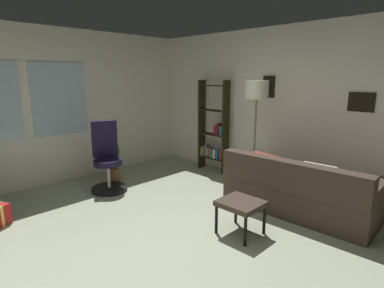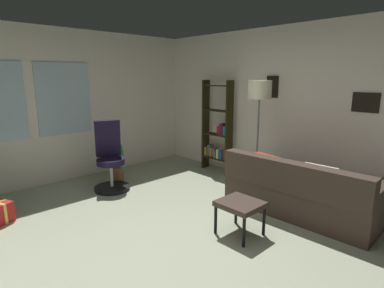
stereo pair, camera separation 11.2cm
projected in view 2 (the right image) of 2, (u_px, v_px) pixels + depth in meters
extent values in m
cube|color=#9CA389|center=(178.00, 254.00, 3.30)|extent=(5.26, 6.19, 0.10)
cube|color=silver|center=(56.00, 107.00, 5.24)|extent=(5.26, 0.10, 2.59)
cube|color=silver|center=(64.00, 99.00, 5.26)|extent=(0.90, 0.03, 1.20)
cube|color=silver|center=(308.00, 109.00, 4.81)|extent=(0.10, 6.19, 2.59)
cube|color=black|center=(272.00, 87.00, 5.13)|extent=(0.02, 0.21, 0.36)
cube|color=black|center=(366.00, 102.00, 4.15)|extent=(0.02, 0.34, 0.27)
cube|color=#3E3027|center=(301.00, 198.00, 4.16)|extent=(0.88, 1.95, 0.39)
cube|color=#3E3027|center=(290.00, 177.00, 3.85)|extent=(0.25, 1.93, 0.38)
cube|color=#3E3027|center=(378.00, 195.00, 3.48)|extent=(0.84, 0.16, 0.20)
cube|color=#3E3027|center=(246.00, 164.00, 4.72)|extent=(0.84, 0.16, 0.20)
cube|color=#3E3027|center=(364.00, 193.00, 4.34)|extent=(0.80, 0.86, 0.39)
cube|color=red|center=(266.00, 169.00, 4.23)|extent=(0.20, 0.42, 0.41)
cube|color=beige|center=(320.00, 182.00, 3.71)|extent=(0.21, 0.41, 0.42)
cube|color=#3E3027|center=(240.00, 204.00, 3.53)|extent=(0.44, 0.47, 0.06)
cylinder|color=black|center=(244.00, 232.00, 3.30)|extent=(0.04, 0.04, 0.34)
cylinder|color=black|center=(264.00, 221.00, 3.56)|extent=(0.04, 0.04, 0.34)
cylinder|color=black|center=(216.00, 220.00, 3.59)|extent=(0.04, 0.04, 0.34)
cylinder|color=black|center=(236.00, 210.00, 3.85)|extent=(0.04, 0.04, 0.34)
cylinder|color=black|center=(112.00, 188.00, 5.02)|extent=(0.56, 0.56, 0.06)
cylinder|color=#B2B2B7|center=(111.00, 174.00, 4.97)|extent=(0.05, 0.05, 0.41)
cylinder|color=black|center=(111.00, 162.00, 4.92)|extent=(0.44, 0.44, 0.09)
cube|color=black|center=(108.00, 138.00, 5.02)|extent=(0.41, 0.25, 0.59)
cube|color=black|center=(229.00, 128.00, 5.67)|extent=(0.18, 0.04, 1.73)
cube|color=black|center=(206.00, 125.00, 6.09)|extent=(0.18, 0.04, 1.73)
cube|color=black|center=(216.00, 158.00, 6.01)|extent=(0.18, 0.56, 0.02)
cube|color=black|center=(217.00, 135.00, 5.92)|extent=(0.18, 0.56, 0.02)
cube|color=black|center=(217.00, 110.00, 5.82)|extent=(0.18, 0.56, 0.02)
cube|color=black|center=(218.00, 86.00, 5.72)|extent=(0.18, 0.56, 0.02)
cube|color=maroon|center=(226.00, 154.00, 5.85)|extent=(0.14, 0.04, 0.21)
cube|color=navy|center=(223.00, 154.00, 5.89)|extent=(0.16, 0.07, 0.18)
cube|color=beige|center=(220.00, 154.00, 5.94)|extent=(0.17, 0.05, 0.18)
cube|color=#2F6E45|center=(217.00, 154.00, 5.99)|extent=(0.17, 0.05, 0.15)
cube|color=#773E6C|center=(216.00, 152.00, 6.04)|extent=(0.13, 0.06, 0.17)
cube|color=#AC7024|center=(213.00, 152.00, 6.08)|extent=(0.14, 0.05, 0.17)
cube|color=#435661|center=(211.00, 150.00, 6.13)|extent=(0.13, 0.06, 0.22)
cube|color=olive|center=(208.00, 151.00, 6.18)|extent=(0.15, 0.05, 0.18)
cube|color=#1A7985|center=(226.00, 131.00, 5.76)|extent=(0.14, 0.05, 0.18)
cube|color=maroon|center=(223.00, 129.00, 5.79)|extent=(0.16, 0.07, 0.22)
cube|color=#A51C19|center=(220.00, 130.00, 5.87)|extent=(0.14, 0.06, 0.16)
cylinder|color=slate|center=(255.00, 187.00, 5.09)|extent=(0.28, 0.28, 0.03)
cylinder|color=slate|center=(257.00, 144.00, 4.94)|extent=(0.03, 0.03, 1.43)
cylinder|color=white|center=(260.00, 90.00, 4.75)|extent=(0.36, 0.36, 0.28)
cylinder|color=brown|center=(117.00, 174.00, 5.46)|extent=(0.22, 0.22, 0.24)
ellipsoid|color=#286D2A|center=(109.00, 159.00, 5.38)|extent=(0.17, 0.17, 0.31)
ellipsoid|color=#286D2A|center=(119.00, 157.00, 5.23)|extent=(0.15, 0.23, 0.47)
ellipsoid|color=#286D2A|center=(113.00, 154.00, 5.48)|extent=(0.20, 0.20, 0.44)
ellipsoid|color=#286D2A|center=(121.00, 156.00, 5.31)|extent=(0.12, 0.14, 0.46)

